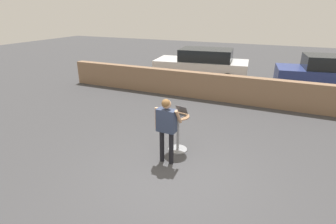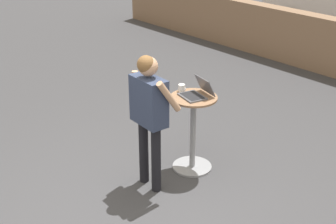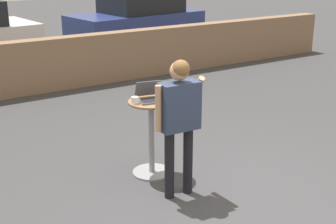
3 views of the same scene
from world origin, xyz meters
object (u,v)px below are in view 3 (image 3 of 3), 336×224
object	(u,v)px
coffee_mug	(135,100)
standing_person	(179,112)
cafe_table	(151,134)
laptop	(150,96)
parked_car_near_street	(138,20)

from	to	relation	value
coffee_mug	standing_person	distance (m)	0.68
cafe_table	coffee_mug	world-z (taller)	coffee_mug
laptop	cafe_table	bearing A→B (deg)	-109.66
coffee_mug	parked_car_near_street	xyz separation A→B (m)	(4.15, 7.45, -0.21)
laptop	coffee_mug	xyz separation A→B (m)	(-0.23, -0.03, -0.01)
cafe_table	coffee_mug	bearing A→B (deg)	178.12
laptop	standing_person	xyz separation A→B (m)	(-0.04, -0.68, 0.00)
laptop	parked_car_near_street	size ratio (longest dim) A/B	0.10
cafe_table	parked_car_near_street	xyz separation A→B (m)	(3.93, 7.45, 0.27)
laptop	parked_car_near_street	distance (m)	8.39
standing_person	parked_car_near_street	size ratio (longest dim) A/B	0.39
standing_person	cafe_table	bearing A→B (deg)	87.68
cafe_table	parked_car_near_street	world-z (taller)	parked_car_near_street
cafe_table	coffee_mug	distance (m)	0.52
cafe_table	parked_car_near_street	distance (m)	8.43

